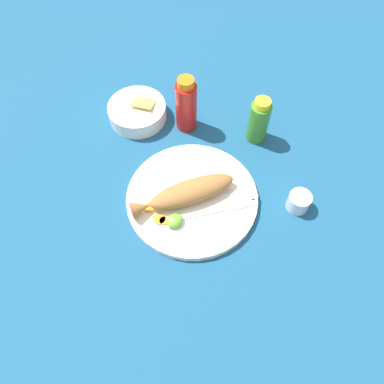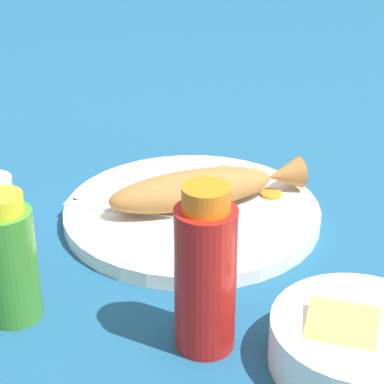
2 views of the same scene
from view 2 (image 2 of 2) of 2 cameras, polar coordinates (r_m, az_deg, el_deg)
name	(u,v)px [view 2 (image 2 of 2)]	position (r m, az deg, el deg)	size (l,w,h in m)	color
ground_plane	(192,219)	(0.87, 0.00, -2.23)	(4.00, 4.00, 0.00)	navy
main_plate	(192,213)	(0.87, 0.00, -1.71)	(0.32, 0.32, 0.02)	white
fried_fish	(203,188)	(0.86, 0.92, 0.34)	(0.26, 0.13, 0.05)	#996633
fork_near	(126,209)	(0.86, -5.43, -1.40)	(0.12, 0.15, 0.00)	silver
fork_far	(135,192)	(0.90, -4.74, 0.03)	(0.17, 0.09, 0.00)	silver
carrot_slice_near	(271,194)	(0.90, 6.52, -0.15)	(0.03, 0.03, 0.00)	orange
carrot_slice_mid	(250,183)	(0.92, 4.79, 0.70)	(0.03, 0.03, 0.00)	orange
carrot_slice_far	(242,182)	(0.93, 4.10, 0.85)	(0.02, 0.02, 0.00)	orange
lime_wedge_main	(223,174)	(0.92, 2.57, 1.48)	(0.04, 0.03, 0.02)	#6BB233
hot_sauce_bottle_red	(205,274)	(0.63, 1.11, -6.71)	(0.06, 0.06, 0.16)	#B21914
hot_sauce_bottle_green	(9,260)	(0.69, -14.77, -5.46)	(0.05, 0.05, 0.13)	#3D8428
guacamole_bowl	(359,341)	(0.65, 13.52, -11.80)	(0.16, 0.16, 0.06)	white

